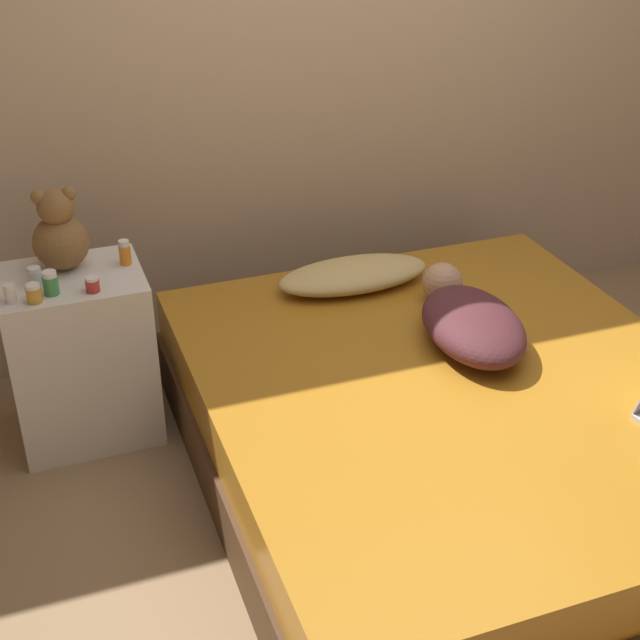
% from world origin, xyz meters
% --- Properties ---
extents(ground_plane, '(12.00, 12.00, 0.00)m').
position_xyz_m(ground_plane, '(0.00, 0.00, 0.00)').
color(ground_plane, '#937551').
extents(wall_back, '(8.00, 0.06, 2.60)m').
position_xyz_m(wall_back, '(0.00, 1.30, 1.30)').
color(wall_back, tan).
rests_on(wall_back, ground_plane).
extents(bed, '(1.75, 2.04, 0.44)m').
position_xyz_m(bed, '(0.00, 0.00, 0.22)').
color(bed, '#4C331E').
rests_on(bed, ground_plane).
extents(nightstand, '(0.52, 0.43, 0.67)m').
position_xyz_m(nightstand, '(-1.20, 0.78, 0.34)').
color(nightstand, silver).
rests_on(nightstand, ground_plane).
extents(pillow, '(0.64, 0.28, 0.11)m').
position_xyz_m(pillow, '(-0.08, 0.77, 0.49)').
color(pillow, tan).
rests_on(pillow, bed).
extents(person_lying, '(0.42, 0.73, 0.16)m').
position_xyz_m(person_lying, '(0.16, 0.23, 0.52)').
color(person_lying, '#4C2328').
rests_on(person_lying, bed).
extents(teddy_bear, '(0.20, 0.20, 0.31)m').
position_xyz_m(teddy_bear, '(-1.20, 0.86, 0.81)').
color(teddy_bear, brown).
rests_on(teddy_bear, nightstand).
extents(bottle_orange, '(0.04, 0.04, 0.10)m').
position_xyz_m(bottle_orange, '(-0.99, 0.81, 0.72)').
color(bottle_orange, orange).
rests_on(bottle_orange, nightstand).
extents(bottle_green, '(0.05, 0.05, 0.09)m').
position_xyz_m(bottle_green, '(-1.27, 0.66, 0.72)').
color(bottle_green, '#3D8E4C').
rests_on(bottle_green, nightstand).
extents(bottle_clear, '(0.05, 0.05, 0.07)m').
position_xyz_m(bottle_clear, '(-1.31, 0.75, 0.71)').
color(bottle_clear, silver).
rests_on(bottle_clear, nightstand).
extents(bottle_amber, '(0.05, 0.05, 0.07)m').
position_xyz_m(bottle_amber, '(-1.33, 0.62, 0.71)').
color(bottle_amber, gold).
rests_on(bottle_amber, nightstand).
extents(bottle_red, '(0.05, 0.05, 0.06)m').
position_xyz_m(bottle_red, '(-1.13, 0.63, 0.70)').
color(bottle_red, '#B72D2D').
rests_on(bottle_red, nightstand).
extents(bottle_white, '(0.04, 0.04, 0.07)m').
position_xyz_m(bottle_white, '(-1.40, 0.64, 0.71)').
color(bottle_white, white).
rests_on(bottle_white, nightstand).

